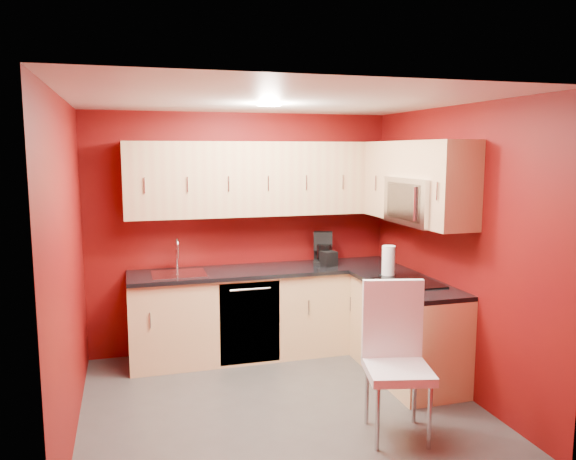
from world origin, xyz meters
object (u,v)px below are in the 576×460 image
microwave (422,201)px  sink (179,270)px  napkin_holder (329,259)px  coffee_maker (323,248)px  paper_towel (388,261)px  dining_chair (398,362)px

microwave → sink: size_ratio=1.46×
sink → napkin_holder: 1.55m
coffee_maker → microwave: bearing=-42.1°
microwave → napkin_holder: microwave is taller
sink → napkin_holder: sink is taller
napkin_holder → paper_towel: 0.73m
microwave → sink: 2.43m
sink → coffee_maker: bearing=2.4°
coffee_maker → paper_towel: (0.40, -0.75, -0.02)m
coffee_maker → paper_towel: size_ratio=1.13×
coffee_maker → napkin_holder: size_ratio=2.16×
napkin_holder → dining_chair: 1.93m
sink → coffee_maker: (1.53, 0.06, 0.13)m
microwave → sink: (-2.09, 1.00, -0.72)m
microwave → coffee_maker: microwave is taller
coffee_maker → dining_chair: (-0.13, -2.01, -0.51)m
microwave → paper_towel: (-0.16, 0.32, -0.60)m
coffee_maker → sink: bearing=-157.5°
paper_towel → dining_chair: (-0.53, -1.27, -0.49)m
dining_chair → napkin_holder: bearing=98.9°
napkin_holder → dining_chair: size_ratio=0.13×
microwave → napkin_holder: 1.27m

